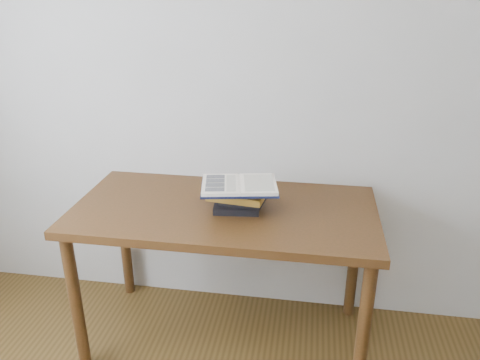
# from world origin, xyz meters

# --- Properties ---
(desk) EXTENTS (1.48, 0.74, 0.79)m
(desk) POSITION_xyz_m (0.05, 1.38, 0.69)
(desk) COLOR #482712
(desk) RESTS_ON ground
(book_stack) EXTENTS (0.28, 0.21, 0.13)m
(book_stack) POSITION_xyz_m (0.12, 1.37, 0.85)
(book_stack) COLOR black
(book_stack) RESTS_ON desk
(open_book) EXTENTS (0.39, 0.30, 0.03)m
(open_book) POSITION_xyz_m (0.13, 1.34, 0.93)
(open_book) COLOR black
(open_book) RESTS_ON book_stack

